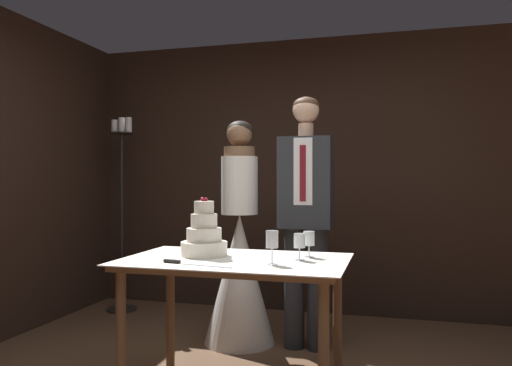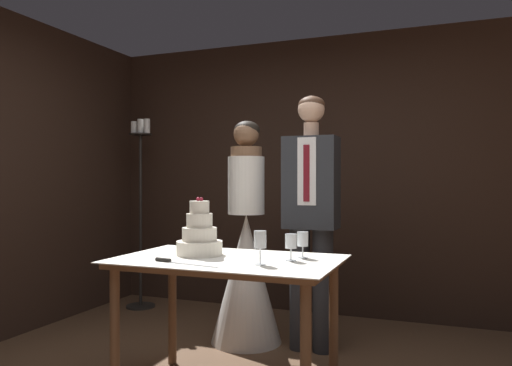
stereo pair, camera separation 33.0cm
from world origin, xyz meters
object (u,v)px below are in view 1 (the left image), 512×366
(wine_glass_near, at_px, (309,240))
(wine_glass_middle, at_px, (272,240))
(candle_stand, at_px, (122,210))
(wine_glass_far, at_px, (299,242))
(cake_knife, at_px, (184,263))
(bride, at_px, (240,262))
(cake_table, at_px, (235,276))
(tiered_cake, at_px, (204,237))
(groom, at_px, (306,211))

(wine_glass_near, distance_m, wine_glass_middle, 0.34)
(candle_stand, bearing_deg, wine_glass_near, -33.60)
(wine_glass_far, bearing_deg, cake_knife, -152.40)
(wine_glass_far, relative_size, bride, 0.09)
(wine_glass_middle, height_order, wine_glass_far, wine_glass_middle)
(candle_stand, bearing_deg, cake_table, -43.04)
(cake_knife, xyz_separation_m, wine_glass_far, (0.57, 0.30, 0.09))
(bride, bearing_deg, wine_glass_near, -48.36)
(tiered_cake, distance_m, wine_glass_far, 0.58)
(wine_glass_far, xyz_separation_m, candle_stand, (-1.99, 1.46, 0.06))
(tiered_cake, xyz_separation_m, bride, (-0.04, 0.85, -0.28))
(cake_knife, bearing_deg, wine_glass_far, 37.01)
(tiered_cake, relative_size, wine_glass_middle, 1.91)
(wine_glass_middle, bearing_deg, groom, 89.79)
(cake_table, xyz_separation_m, groom, (0.26, 0.91, 0.33))
(groom, bearing_deg, wine_glass_near, -78.91)
(groom, height_order, candle_stand, groom)
(cake_knife, bearing_deg, wine_glass_near, 44.09)
(wine_glass_middle, relative_size, wine_glass_far, 1.21)
(cake_table, xyz_separation_m, candle_stand, (-1.62, 1.51, 0.26))
(wine_glass_near, bearing_deg, groom, 101.09)
(groom, bearing_deg, wine_glass_far, -82.68)
(cake_table, relative_size, groom, 0.69)
(tiered_cake, xyz_separation_m, wine_glass_middle, (0.46, -0.19, 0.02))
(cake_knife, bearing_deg, groom, 77.63)
(cake_table, xyz_separation_m, wine_glass_middle, (0.25, -0.14, 0.23))
(wine_glass_near, relative_size, groom, 0.08)
(wine_glass_middle, relative_size, groom, 0.10)
(cake_table, xyz_separation_m, wine_glass_near, (0.40, 0.17, 0.20))
(cake_table, height_order, bride, bride)
(cake_knife, xyz_separation_m, candle_stand, (-1.41, 1.76, 0.16))
(wine_glass_far, bearing_deg, tiered_cake, 179.41)
(bride, bearing_deg, wine_glass_middle, -64.10)
(wine_glass_middle, distance_m, wine_glass_far, 0.22)
(cake_table, xyz_separation_m, bride, (-0.26, 0.91, -0.07))
(cake_knife, bearing_deg, wine_glass_middle, 23.21)
(tiered_cake, distance_m, groom, 0.98)
(cake_table, distance_m, wine_glass_far, 0.42)
(bride, bearing_deg, cake_knife, -87.57)
(wine_glass_near, bearing_deg, candle_stand, 146.40)
(cake_knife, height_order, wine_glass_far, wine_glass_far)
(tiered_cake, xyz_separation_m, wine_glass_near, (0.61, 0.11, -0.01))
(wine_glass_far, height_order, groom, groom)
(wine_glass_far, bearing_deg, wine_glass_middle, -121.41)
(cake_knife, relative_size, wine_glass_middle, 2.31)
(tiered_cake, bearing_deg, wine_glass_middle, -22.58)
(candle_stand, bearing_deg, bride, -23.88)
(wine_glass_near, relative_size, bride, 0.09)
(cake_table, bearing_deg, bride, 105.73)
(bride, height_order, candle_stand, candle_stand)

